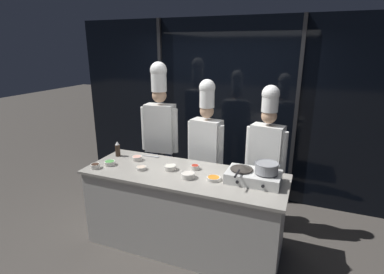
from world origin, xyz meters
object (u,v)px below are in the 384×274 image
at_px(prep_bowl_garlic, 170,167).
at_px(chef_sous, 206,140).
at_px(squeeze_bottle_soy, 118,149).
at_px(prep_bowl_chili_flakes, 195,167).
at_px(frying_pan, 242,167).
at_px(prep_bowl_soy_glaze, 95,166).
at_px(prep_bowl_carrots, 214,178).
at_px(prep_bowl_shrimp, 137,158).
at_px(prep_bowl_chicken, 141,168).
at_px(portable_stove, 253,177).
at_px(prep_bowl_scallions, 110,163).
at_px(chef_head, 160,124).
at_px(serving_spoon_slotted, 154,157).
at_px(stock_pot, 267,168).
at_px(prep_bowl_onion, 188,175).
at_px(chef_line, 267,148).

distance_m(prep_bowl_garlic, chef_sous, 0.75).
height_order(squeeze_bottle_soy, prep_bowl_chili_flakes, squeeze_bottle_soy).
xyz_separation_m(frying_pan, prep_bowl_garlic, (-0.82, -0.04, -0.11)).
relative_size(prep_bowl_soy_glaze, prep_bowl_carrots, 0.73).
bearing_deg(prep_bowl_shrimp, prep_bowl_chicken, -49.11).
distance_m(portable_stove, prep_bowl_carrots, 0.42).
bearing_deg(portable_stove, prep_bowl_soy_glaze, -169.62).
xyz_separation_m(prep_bowl_scallions, chef_head, (0.20, 0.91, 0.27)).
xyz_separation_m(frying_pan, chef_sous, (-0.63, 0.68, 0.02)).
relative_size(prep_bowl_scallions, chef_head, 0.06).
relative_size(prep_bowl_carrots, serving_spoon_slotted, 0.70).
distance_m(prep_bowl_shrimp, serving_spoon_slotted, 0.23).
bearing_deg(stock_pot, chef_head, 155.43).
bearing_deg(serving_spoon_slotted, squeeze_bottle_soy, -162.95).
relative_size(prep_bowl_onion, chef_line, 0.08).
xyz_separation_m(prep_bowl_carrots, serving_spoon_slotted, (-0.92, 0.37, -0.01)).
bearing_deg(prep_bowl_shrimp, prep_bowl_chili_flakes, 0.49).
relative_size(squeeze_bottle_soy, chef_line, 0.11).
bearing_deg(chef_head, prep_bowl_chicken, 98.18).
bearing_deg(squeeze_bottle_soy, prep_bowl_chicken, -28.00).
bearing_deg(prep_bowl_carrots, prep_bowl_soy_glaze, -171.30).
bearing_deg(prep_bowl_scallions, squeeze_bottle_soy, 107.04).
height_order(portable_stove, prep_bowl_scallions, portable_stove).
distance_m(portable_stove, chef_sous, 1.02).
xyz_separation_m(prep_bowl_shrimp, prep_bowl_chili_flakes, (0.77, 0.01, -0.00)).
relative_size(prep_bowl_soy_glaze, prep_bowl_onion, 0.73).
bearing_deg(prep_bowl_soy_glaze, frying_pan, 11.03).
relative_size(squeeze_bottle_soy, prep_bowl_scallions, 1.49).
bearing_deg(prep_bowl_chicken, prep_bowl_soy_glaze, -162.31).
distance_m(prep_bowl_scallions, chef_head, 0.97).
relative_size(portable_stove, chef_head, 0.26).
relative_size(portable_stove, prep_bowl_shrimp, 4.34).
distance_m(squeeze_bottle_soy, prep_bowl_chili_flakes, 1.08).
height_order(prep_bowl_shrimp, prep_bowl_chili_flakes, prep_bowl_shrimp).
height_order(portable_stove, serving_spoon_slotted, portable_stove).
relative_size(squeeze_bottle_soy, prep_bowl_carrots, 1.30).
relative_size(squeeze_bottle_soy, prep_bowl_chicken, 1.66).
relative_size(prep_bowl_soy_glaze, chef_head, 0.05).
distance_m(prep_bowl_soy_glaze, chef_line, 2.05).
bearing_deg(prep_bowl_carrots, prep_bowl_scallions, -177.04).
bearing_deg(squeeze_bottle_soy, frying_pan, -4.08).
distance_m(stock_pot, prep_bowl_garlic, 1.08).
distance_m(squeeze_bottle_soy, chef_head, 0.72).
bearing_deg(portable_stove, chef_line, 87.32).
relative_size(prep_bowl_soy_glaze, prep_bowl_garlic, 0.77).
relative_size(prep_bowl_chili_flakes, prep_bowl_chicken, 0.85).
bearing_deg(portable_stove, serving_spoon_slotted, 169.17).
height_order(squeeze_bottle_soy, chef_line, chef_line).
bearing_deg(portable_stove, prep_bowl_chicken, -172.74).
bearing_deg(prep_bowl_carrots, prep_bowl_garlic, 172.37).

